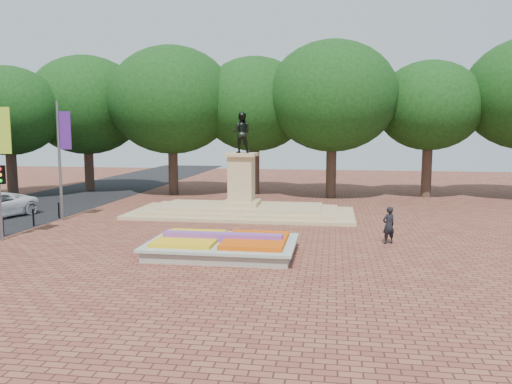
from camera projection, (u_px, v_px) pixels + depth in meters
The scene contains 5 objects.
ground at pixel (211, 243), 23.68m from camera, with size 90.00×90.00×0.00m, color brown.
flower_bed at pixel (223, 245), 21.52m from camera, with size 6.30×4.30×0.91m.
monument at pixel (242, 201), 31.42m from camera, with size 14.00×6.00×6.40m.
tree_row_back at pixel (292, 113), 40.16m from camera, with size 44.80×8.80×10.43m.
pedestrian at pixel (389, 225), 23.37m from camera, with size 0.64×0.42×1.77m, color black.
Camera 1 is at (5.64, -22.61, 5.32)m, focal length 35.00 mm.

